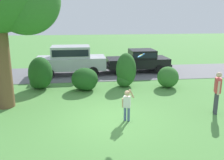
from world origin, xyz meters
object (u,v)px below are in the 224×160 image
at_px(parked_sedan, 139,60).
at_px(parked_suv, 71,59).
at_px(adult_onlooker, 217,90).
at_px(child_thrower, 127,103).
at_px(frisbee, 141,55).

relative_size(parked_sedan, parked_suv, 0.94).
distance_m(parked_sedan, adult_onlooker, 7.93).
relative_size(child_thrower, frisbee, 4.58).
distance_m(parked_sedan, frisbee, 8.22).
height_order(child_thrower, adult_onlooker, adult_onlooker).
height_order(child_thrower, frisbee, frisbee).
distance_m(parked_suv, frisbee, 8.25).
distance_m(parked_sedan, child_thrower, 8.42).
relative_size(parked_sedan, adult_onlooker, 2.55).
relative_size(parked_suv, child_thrower, 3.67).
relative_size(child_thrower, adult_onlooker, 0.74).
bearing_deg(adult_onlooker, parked_suv, 129.03).
height_order(frisbee, adult_onlooker, frisbee).
xyz_separation_m(parked_suv, frisbee, (2.91, -7.59, 1.41)).
bearing_deg(parked_suv, child_thrower, -73.20).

